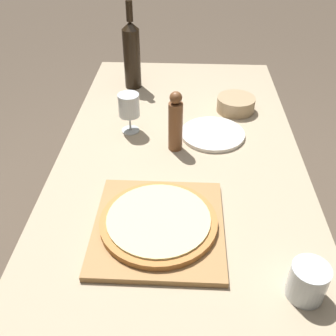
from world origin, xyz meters
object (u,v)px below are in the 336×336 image
(wine_glass, at_px, (129,106))
(wine_bottle, at_px, (132,54))
(pizza, at_px, (159,221))
(pepper_mill, at_px, (176,123))
(small_bowl, at_px, (236,104))

(wine_glass, bearing_deg, wine_bottle, 95.09)
(pizza, xyz_separation_m, pepper_mill, (0.03, 0.39, 0.07))
(pepper_mill, bearing_deg, wine_glass, 148.04)
(wine_bottle, bearing_deg, pizza, -78.83)
(pizza, distance_m, wine_glass, 0.53)
(pizza, relative_size, wine_glass, 2.12)
(wine_bottle, xyz_separation_m, wine_glass, (0.03, -0.38, -0.05))
(pizza, distance_m, small_bowl, 0.73)
(pizza, height_order, wine_bottle, wine_bottle)
(pizza, bearing_deg, pepper_mill, 85.44)
(wine_glass, relative_size, small_bowl, 0.98)
(pizza, bearing_deg, wine_glass, 105.62)
(wine_bottle, distance_m, small_bowl, 0.50)
(pizza, xyz_separation_m, wine_glass, (-0.14, 0.50, 0.07))
(wine_glass, height_order, small_bowl, wine_glass)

